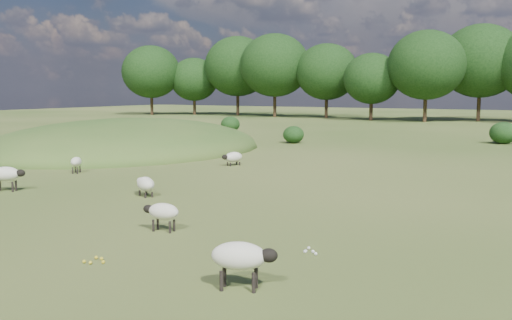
{
  "coord_description": "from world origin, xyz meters",
  "views": [
    {
      "loc": [
        13.11,
        -16.14,
        3.85
      ],
      "look_at": [
        2.0,
        4.0,
        1.0
      ],
      "focal_mm": 40.0,
      "sensor_mm": 36.0,
      "label": 1
    }
  ],
  "objects_px": {
    "sheep_6": "(145,184)",
    "sheep_3": "(233,157)",
    "sheep_1": "(76,162)",
    "sheep_4": "(162,212)",
    "sheep_0": "(241,257)",
    "sheep_5": "(7,174)"
  },
  "relations": [
    {
      "from": "sheep_6",
      "to": "sheep_3",
      "type": "bearing_deg",
      "value": -50.07
    },
    {
      "from": "sheep_1",
      "to": "sheep_3",
      "type": "relative_size",
      "value": 0.83
    },
    {
      "from": "sheep_3",
      "to": "sheep_6",
      "type": "bearing_deg",
      "value": 33.6
    },
    {
      "from": "sheep_6",
      "to": "sheep_4",
      "type": "bearing_deg",
      "value": 164.62
    },
    {
      "from": "sheep_0",
      "to": "sheep_3",
      "type": "bearing_deg",
      "value": 102.07
    },
    {
      "from": "sheep_0",
      "to": "sheep_1",
      "type": "relative_size",
      "value": 1.3
    },
    {
      "from": "sheep_1",
      "to": "sheep_4",
      "type": "xyz_separation_m",
      "value": [
        10.34,
        -6.78,
        0.02
      ]
    },
    {
      "from": "sheep_1",
      "to": "sheep_3",
      "type": "height_order",
      "value": "sheep_1"
    },
    {
      "from": "sheep_0",
      "to": "sheep_5",
      "type": "height_order",
      "value": "sheep_5"
    },
    {
      "from": "sheep_1",
      "to": "sheep_4",
      "type": "height_order",
      "value": "sheep_4"
    },
    {
      "from": "sheep_3",
      "to": "sheep_5",
      "type": "xyz_separation_m",
      "value": [
        -3.71,
        -10.45,
        0.22
      ]
    },
    {
      "from": "sheep_5",
      "to": "sheep_6",
      "type": "xyz_separation_m",
      "value": [
        5.26,
        1.76,
        -0.21
      ]
    },
    {
      "from": "sheep_3",
      "to": "sheep_6",
      "type": "xyz_separation_m",
      "value": [
        1.55,
        -8.69,
        0.01
      ]
    },
    {
      "from": "sheep_0",
      "to": "sheep_5",
      "type": "relative_size",
      "value": 1.0
    },
    {
      "from": "sheep_1",
      "to": "sheep_3",
      "type": "bearing_deg",
      "value": -73.59
    },
    {
      "from": "sheep_4",
      "to": "sheep_0",
      "type": "bearing_deg",
      "value": 138.49
    },
    {
      "from": "sheep_0",
      "to": "sheep_5",
      "type": "xyz_separation_m",
      "value": [
        -13.21,
        4.96,
        0.0
      ]
    },
    {
      "from": "sheep_4",
      "to": "sheep_3",
      "type": "bearing_deg",
      "value": -73.6
    },
    {
      "from": "sheep_0",
      "to": "sheep_4",
      "type": "xyz_separation_m",
      "value": [
        -4.19,
        2.92,
        -0.11
      ]
    },
    {
      "from": "sheep_1",
      "to": "sheep_5",
      "type": "relative_size",
      "value": 0.77
    },
    {
      "from": "sheep_0",
      "to": "sheep_1",
      "type": "height_order",
      "value": "sheep_0"
    },
    {
      "from": "sheep_1",
      "to": "sheep_3",
      "type": "distance_m",
      "value": 7.61
    }
  ]
}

